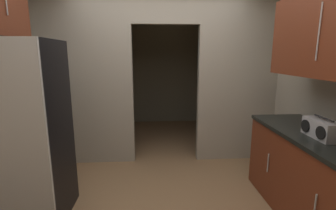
{
  "coord_description": "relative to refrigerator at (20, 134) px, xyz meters",
  "views": [
    {
      "loc": [
        -0.11,
        -2.29,
        1.66
      ],
      "look_at": [
        0.07,
        0.61,
        1.06
      ],
      "focal_mm": 26.08,
      "sensor_mm": 36.0,
      "label": 1
    }
  ],
  "objects": [
    {
      "name": "refrigerator",
      "position": [
        0.0,
        0.0,
        0.0
      ],
      "size": [
        0.81,
        0.71,
        1.8
      ],
      "color": "black",
      "rests_on": "ground"
    },
    {
      "name": "kitchen_partition",
      "position": [
        1.39,
        1.33,
        0.58
      ],
      "size": [
        3.61,
        0.12,
        2.79
      ],
      "color": "#ADA899",
      "rests_on": "ground"
    },
    {
      "name": "lower_cabinet_run",
      "position": [
        2.89,
        -0.31,
        -0.45
      ],
      "size": [
        0.65,
        1.83,
        0.9
      ],
      "color": "maroon",
      "rests_on": "ground"
    },
    {
      "name": "adjoining_room_shell",
      "position": [
        1.41,
        3.02,
        0.49
      ],
      "size": [
        3.61,
        2.4,
        2.79
      ],
      "color": "gray",
      "rests_on": "ground"
    },
    {
      "name": "boombox",
      "position": [
        2.86,
        -0.3,
        0.09
      ],
      "size": [
        0.19,
        0.36,
        0.2
      ],
      "color": "#B2B2B7",
      "rests_on": "lower_cabinet_run"
    }
  ]
}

